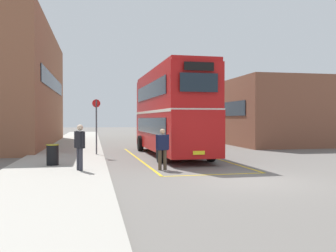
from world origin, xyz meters
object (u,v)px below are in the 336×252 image
(double_decker_bus, at_px, (171,111))
(bus_stop_sign, at_px, (96,122))
(pedestrian_waiting_near, at_px, (80,144))
(litter_bin, at_px, (53,155))
(single_deck_bus, at_px, (175,123))
(pedestrian_boarding, at_px, (162,146))

(double_decker_bus, relative_size, bus_stop_sign, 3.57)
(pedestrian_waiting_near, relative_size, bus_stop_sign, 0.57)
(double_decker_bus, distance_m, litter_bin, 7.60)
(double_decker_bus, height_order, bus_stop_sign, double_decker_bus)
(single_deck_bus, bearing_deg, double_decker_bus, -103.12)
(pedestrian_boarding, height_order, bus_stop_sign, bus_stop_sign)
(pedestrian_boarding, xyz_separation_m, litter_bin, (-4.39, 1.36, -0.38))
(single_deck_bus, bearing_deg, pedestrian_waiting_near, -109.85)
(single_deck_bus, distance_m, pedestrian_boarding, 26.13)
(litter_bin, bearing_deg, pedestrian_waiting_near, -57.95)
(litter_bin, relative_size, bus_stop_sign, 0.29)
(single_deck_bus, distance_m, bus_stop_sign, 21.39)
(double_decker_bus, relative_size, pedestrian_waiting_near, 6.22)
(pedestrian_boarding, bearing_deg, pedestrian_waiting_near, -171.29)
(double_decker_bus, xyz_separation_m, pedestrian_boarding, (-1.53, -5.71, -1.55))
(pedestrian_boarding, bearing_deg, single_deck_bus, 76.46)
(single_deck_bus, relative_size, pedestrian_boarding, 6.10)
(single_deck_bus, xyz_separation_m, litter_bin, (-10.51, -24.03, -1.06))
(double_decker_bus, bearing_deg, pedestrian_boarding, -104.97)
(double_decker_bus, distance_m, bus_stop_sign, 4.14)
(single_deck_bus, distance_m, pedestrian_waiting_near, 27.53)
(pedestrian_boarding, xyz_separation_m, pedestrian_waiting_near, (-3.23, -0.50, 0.17))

